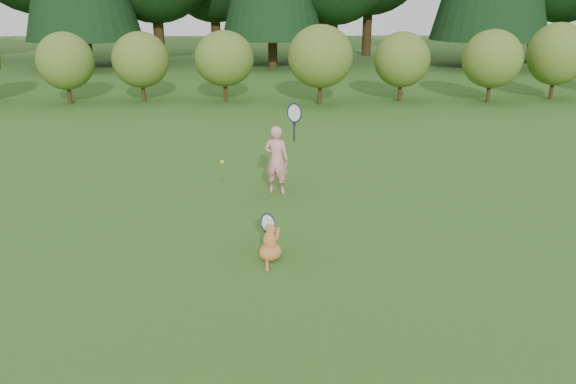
{
  "coord_description": "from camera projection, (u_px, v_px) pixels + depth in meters",
  "views": [
    {
      "loc": [
        -0.05,
        -7.67,
        3.66
      ],
      "look_at": [
        0.2,
        0.8,
        0.7
      ],
      "focal_mm": 35.0,
      "sensor_mm": 36.0,
      "label": 1
    }
  ],
  "objects": [
    {
      "name": "shrub_row",
      "position": [
        272.0,
        63.0,
        20.25
      ],
      "size": [
        28.0,
        3.0,
        2.8
      ],
      "primitive_type": null,
      "color": "#4E6C21",
      "rests_on": "ground"
    },
    {
      "name": "tennis_ball",
      "position": [
        222.0,
        162.0,
        9.65
      ],
      "size": [
        0.07,
        0.07,
        0.07
      ],
      "color": "yellow",
      "rests_on": "ground"
    },
    {
      "name": "cat",
      "position": [
        270.0,
        241.0,
        8.2
      ],
      "size": [
        0.55,
        0.86,
        0.74
      ],
      "rotation": [
        0.0,
        0.0,
        -0.42
      ],
      "color": "#B67523",
      "rests_on": "ground"
    },
    {
      "name": "ground",
      "position": [
        276.0,
        253.0,
        8.45
      ],
      "size": [
        100.0,
        100.0,
        0.0
      ],
      "primitive_type": "plane",
      "color": "#245718",
      "rests_on": "ground"
    },
    {
      "name": "child",
      "position": [
        277.0,
        158.0,
        10.83
      ],
      "size": [
        0.76,
        0.5,
        2.01
      ],
      "rotation": [
        0.0,
        0.0,
        2.81
      ],
      "color": "pink",
      "rests_on": "ground"
    }
  ]
}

